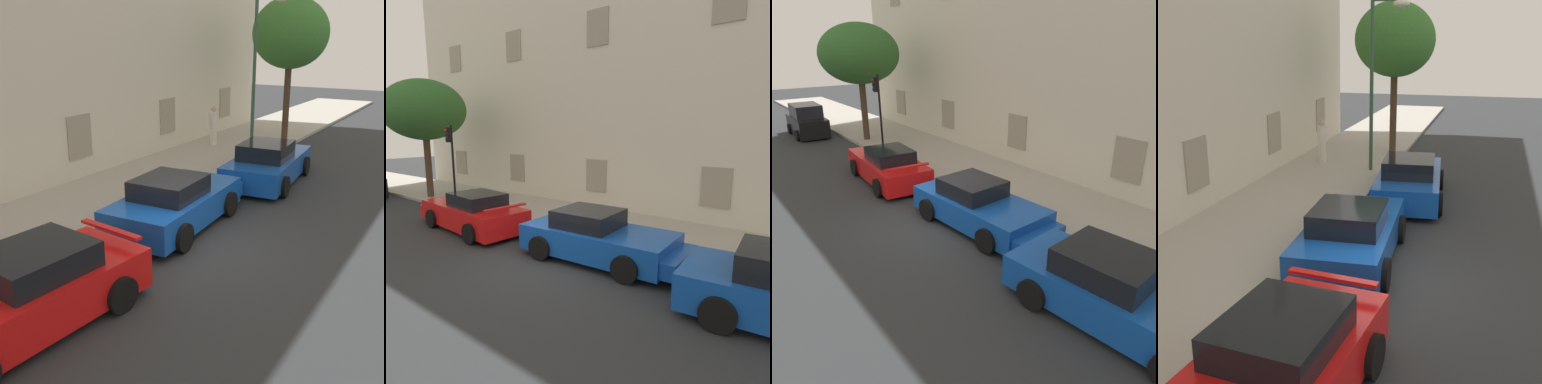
# 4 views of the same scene
# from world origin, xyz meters

# --- Properties ---
(ground_plane) EXTENTS (80.00, 80.00, 0.00)m
(ground_plane) POSITION_xyz_m (0.00, 0.00, 0.00)
(ground_plane) COLOR #2B2D30
(sidewalk) EXTENTS (60.00, 4.29, 0.14)m
(sidewalk) POSITION_xyz_m (0.00, 4.03, 0.07)
(sidewalk) COLOR #A8A399
(sidewalk) RESTS_ON ground
(sportscar_red_lead) EXTENTS (5.11, 2.43, 1.43)m
(sportscar_red_lead) POSITION_xyz_m (-4.58, 0.66, 0.63)
(sportscar_red_lead) COLOR red
(sportscar_red_lead) RESTS_ON ground
(sportscar_yellow_flank) EXTENTS (4.84, 2.38, 1.43)m
(sportscar_yellow_flank) POSITION_xyz_m (1.11, 1.06, 0.63)
(sportscar_yellow_flank) COLOR #144CB2
(sportscar_yellow_flank) RESTS_ON ground
(sportscar_white_middle) EXTENTS (5.17, 2.52, 1.46)m
(sportscar_white_middle) POSITION_xyz_m (6.22, 0.57, 0.64)
(sportscar_white_middle) COLOR #144CB2
(sportscar_white_middle) RESTS_ON ground
(tree_midblock) EXTENTS (3.43, 3.43, 6.48)m
(tree_midblock) POSITION_xyz_m (12.41, 2.39, 5.02)
(tree_midblock) COLOR #473323
(tree_midblock) RESTS_ON sidewalk
(street_lamp) EXTENTS (0.44, 1.42, 6.39)m
(street_lamp) POSITION_xyz_m (9.05, 2.18, 4.48)
(street_lamp) COLOR #2D5138
(street_lamp) RESTS_ON sidewalk
(pedestrian_admiring) EXTENTS (0.55, 0.55, 1.75)m
(pedestrian_admiring) POSITION_xyz_m (9.82, 4.83, 1.03)
(pedestrian_admiring) COLOR silver
(pedestrian_admiring) RESTS_ON sidewalk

